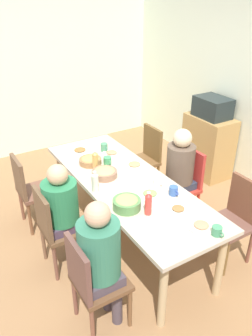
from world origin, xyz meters
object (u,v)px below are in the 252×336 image
at_px(bowl_0, 105,173).
at_px(plate_5, 112,153).
at_px(dining_table, 126,187).
at_px(plate_2, 80,151).
at_px(person_1, 101,255).
at_px(cup_4, 104,147).
at_px(person_0, 179,168).
at_px(cup_3, 217,231).
at_px(bottle_0, 148,204).
at_px(plate_0, 150,194).
at_px(plate_4, 178,210).
at_px(bottle_1, 95,182).
at_px(cup_1, 158,180).
at_px(plate_3, 134,165).
at_px(microwave, 213,107).
at_px(chair_4, 55,225).
at_px(bottle_2, 95,161).
at_px(person_4, 62,207).
at_px(side_cabinet, 208,146).
at_px(chair_5, 236,216).
at_px(bowl_2, 127,203).
at_px(plate_1, 201,226).
at_px(cup_2, 174,191).
at_px(chair_1, 91,280).
at_px(chair_0, 184,181).
at_px(chair_2, 146,156).
at_px(bowl_1, 90,160).
at_px(chair_3, 30,188).
at_px(cup_0, 108,161).

bearing_deg(bowl_0, plate_5, 143.01).
xyz_separation_m(dining_table, plate_2, (-0.88, -0.12, 0.09)).
bearing_deg(person_1, cup_4, 151.12).
relative_size(person_0, cup_3, 9.87).
relative_size(bowl_0, bottle_0, 1.18).
distance_m(plate_0, plate_4, 0.34).
distance_m(plate_2, bottle_1, 0.93).
xyz_separation_m(dining_table, bottle_1, (0.01, -0.36, 0.18)).
xyz_separation_m(plate_5, cup_1, (0.85, 0.06, 0.04)).
height_order(plate_3, microwave, microwave).
bearing_deg(bowl_0, chair_4, -73.57).
xyz_separation_m(plate_5, bottle_2, (0.23, -0.33, 0.09)).
bearing_deg(chair_4, cup_1, 77.34).
relative_size(person_1, person_4, 1.06).
height_order(person_0, person_1, person_1).
xyz_separation_m(person_4, plate_4, (0.69, 0.83, 0.08)).
height_order(plate_3, side_cabinet, side_cabinet).
height_order(cup_3, bottle_0, bottle_0).
bearing_deg(plate_4, chair_5, 81.14).
height_order(plate_3, bottle_0, bottle_0).
height_order(bowl_2, side_cabinet, side_cabinet).
height_order(plate_1, microwave, microwave).
relative_size(plate_3, side_cabinet, 0.27).
height_order(cup_2, cup_3, cup_2).
distance_m(plate_4, cup_3, 0.42).
bearing_deg(dining_table, chair_1, -45.05).
bearing_deg(plate_5, plate_1, -1.16).
height_order(bowl_2, cup_2, bowl_2).
height_order(dining_table, plate_4, plate_4).
relative_size(chair_0, cup_1, 8.05).
bearing_deg(plate_3, cup_3, -2.79).
relative_size(cup_2, bottle_2, 0.54).
height_order(chair_2, chair_5, same).
xyz_separation_m(chair_4, bowl_1, (-0.53, 0.65, 0.29)).
xyz_separation_m(chair_1, bottle_1, (-0.78, 0.44, 0.36)).
height_order(chair_3, plate_4, chair_3).
height_order(chair_3, bottle_0, bottle_0).
relative_size(bottle_1, side_cabinet, 0.24).
relative_size(chair_4, cup_3, 7.51).
bearing_deg(microwave, plate_4, -50.95).
bearing_deg(dining_table, microwave, 110.79).
distance_m(plate_1, plate_2, 1.87).
bearing_deg(plate_0, side_cabinet, 120.54).
bearing_deg(person_1, bottle_2, 154.94).
bearing_deg(chair_5, plate_1, -74.75).
bearing_deg(plate_0, bowl_2, -77.89).
height_order(bowl_0, cup_1, cup_1).
bearing_deg(plate_4, cup_1, 166.34).
distance_m(plate_5, cup_0, 0.24).
bearing_deg(chair_0, plate_2, -134.00).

